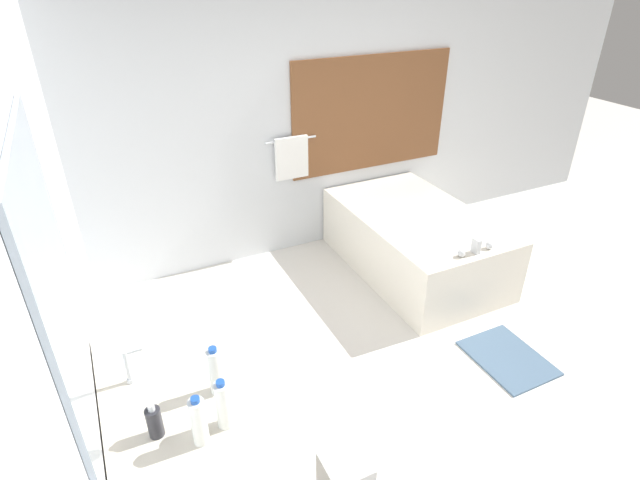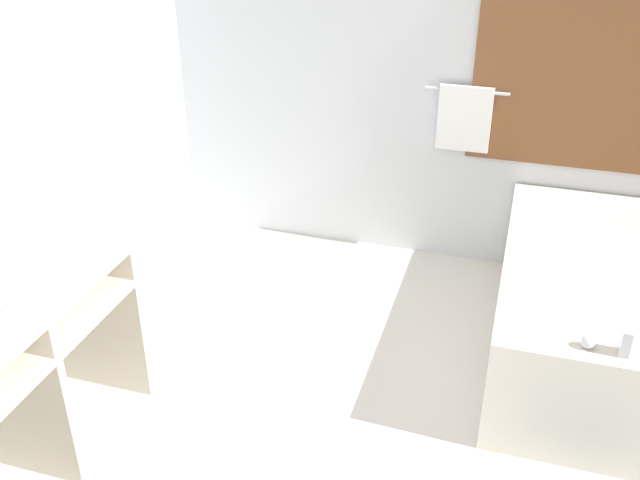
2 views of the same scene
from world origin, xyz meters
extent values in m
cube|color=silver|center=(0.00, 2.23, 1.35)|extent=(7.40, 0.06, 2.70)
cube|color=brown|center=(0.57, 2.19, 1.28)|extent=(1.70, 0.02, 1.10)
cylinder|color=silver|center=(-0.30, 2.16, 1.15)|extent=(0.50, 0.02, 0.02)
cube|color=white|center=(-0.30, 2.15, 0.98)|extent=(0.32, 0.04, 0.40)
cylinder|color=white|center=(-1.86, -0.05, 0.85)|extent=(0.35, 0.35, 0.10)
cube|color=beige|center=(-1.86, -0.23, 0.42)|extent=(0.62, 0.04, 0.85)
cube|color=beige|center=(-1.86, 0.36, 0.42)|extent=(0.62, 0.04, 0.85)
cylinder|color=white|center=(-1.81, 0.08, 0.74)|extent=(0.13, 0.34, 0.13)
cube|color=silver|center=(0.57, 1.32, 0.29)|extent=(1.05, 1.74, 0.58)
ellipsoid|color=white|center=(0.57, 1.32, 0.43)|extent=(0.75, 1.25, 0.30)
cube|color=silver|center=(0.57, 0.55, 0.64)|extent=(0.04, 0.07, 0.12)
sphere|color=silver|center=(0.43, 0.55, 0.61)|extent=(0.06, 0.06, 0.06)
cylinder|color=silver|center=(-1.69, -0.27, 1.01)|extent=(0.07, 0.07, 0.23)
camera|label=1|loc=(-1.99, -1.94, 2.60)|focal=28.00mm
camera|label=2|loc=(0.07, -2.05, 2.39)|focal=40.00mm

